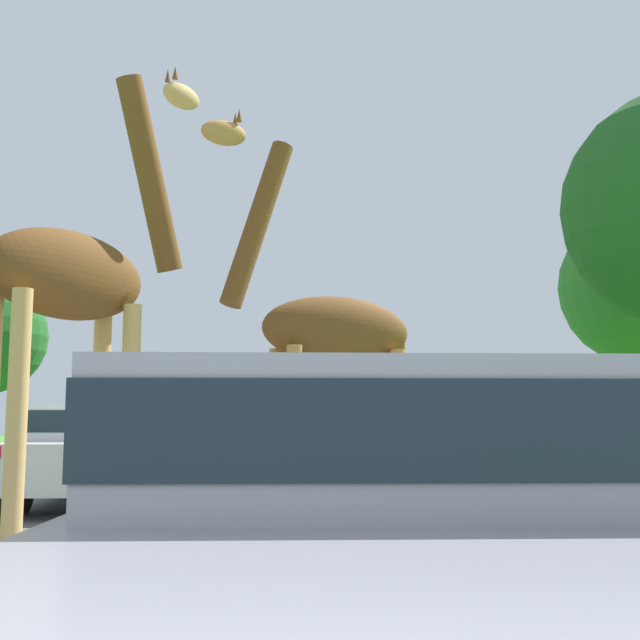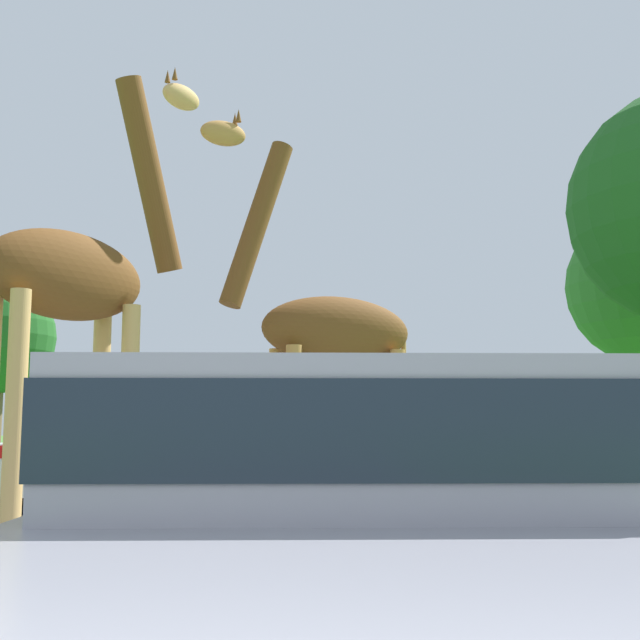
{
  "view_description": "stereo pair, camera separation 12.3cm",
  "coord_description": "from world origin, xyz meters",
  "px_view_note": "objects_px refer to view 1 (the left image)",
  "views": [
    {
      "loc": [
        0.76,
        0.96,
        1.19
      ],
      "look_at": [
        1.15,
        10.77,
        2.46
      ],
      "focal_mm": 45.0,
      "sensor_mm": 36.0,
      "label": 1
    },
    {
      "loc": [
        0.89,
        0.95,
        1.19
      ],
      "look_at": [
        1.15,
        10.77,
        2.46
      ],
      "focal_mm": 45.0,
      "sensor_mm": 36.0,
      "label": 2
    }
  ],
  "objects_px": {
    "giraffe_companion": "(80,292)",
    "car_queue_left": "(97,451)",
    "giraffe_near_road": "(327,338)",
    "car_queue_right": "(179,443)",
    "car_lead_maroon": "(372,557)",
    "tree_right_cluster": "(639,288)",
    "car_far_ahead": "(372,446)"
  },
  "relations": [
    {
      "from": "car_lead_maroon",
      "to": "car_queue_right",
      "type": "bearing_deg",
      "value": 99.6
    },
    {
      "from": "giraffe_companion",
      "to": "car_lead_maroon",
      "type": "distance_m",
      "value": 6.32
    },
    {
      "from": "car_lead_maroon",
      "to": "tree_right_cluster",
      "type": "xyz_separation_m",
      "value": [
        11.17,
        22.56,
        4.88
      ]
    },
    {
      "from": "giraffe_near_road",
      "to": "car_queue_right",
      "type": "relative_size",
      "value": 1.23
    },
    {
      "from": "giraffe_near_road",
      "to": "giraffe_companion",
      "type": "distance_m",
      "value": 3.01
    },
    {
      "from": "giraffe_companion",
      "to": "car_queue_right",
      "type": "relative_size",
      "value": 1.37
    },
    {
      "from": "giraffe_companion",
      "to": "car_lead_maroon",
      "type": "xyz_separation_m",
      "value": [
        2.49,
        -5.51,
        -1.84
      ]
    },
    {
      "from": "car_lead_maroon",
      "to": "tree_right_cluster",
      "type": "height_order",
      "value": "tree_right_cluster"
    },
    {
      "from": "giraffe_near_road",
      "to": "tree_right_cluster",
      "type": "height_order",
      "value": "tree_right_cluster"
    },
    {
      "from": "giraffe_companion",
      "to": "car_queue_left",
      "type": "distance_m",
      "value": 4.35
    },
    {
      "from": "car_far_ahead",
      "to": "giraffe_companion",
      "type": "bearing_deg",
      "value": -118.84
    },
    {
      "from": "giraffe_near_road",
      "to": "car_far_ahead",
      "type": "height_order",
      "value": "giraffe_near_road"
    },
    {
      "from": "giraffe_companion",
      "to": "car_queue_left",
      "type": "bearing_deg",
      "value": 139.45
    },
    {
      "from": "giraffe_near_road",
      "to": "giraffe_companion",
      "type": "bearing_deg",
      "value": 93.22
    },
    {
      "from": "car_lead_maroon",
      "to": "car_queue_left",
      "type": "xyz_separation_m",
      "value": [
        -3.16,
        9.42,
        0.05
      ]
    },
    {
      "from": "car_queue_left",
      "to": "car_far_ahead",
      "type": "distance_m",
      "value": 5.33
    },
    {
      "from": "giraffe_near_road",
      "to": "tree_right_cluster",
      "type": "relative_size",
      "value": 0.6
    },
    {
      "from": "car_lead_maroon",
      "to": "tree_right_cluster",
      "type": "bearing_deg",
      "value": 63.67
    },
    {
      "from": "giraffe_companion",
      "to": "giraffe_near_road",
      "type": "bearing_deg",
      "value": 66.69
    },
    {
      "from": "giraffe_companion",
      "to": "car_lead_maroon",
      "type": "bearing_deg",
      "value": -25.98
    },
    {
      "from": "giraffe_companion",
      "to": "car_far_ahead",
      "type": "height_order",
      "value": "giraffe_companion"
    },
    {
      "from": "tree_right_cluster",
      "to": "car_far_ahead",
      "type": "bearing_deg",
      "value": -134.09
    },
    {
      "from": "giraffe_companion",
      "to": "car_queue_left",
      "type": "relative_size",
      "value": 1.17
    },
    {
      "from": "giraffe_companion",
      "to": "car_lead_maroon",
      "type": "height_order",
      "value": "giraffe_companion"
    },
    {
      "from": "car_lead_maroon",
      "to": "car_far_ahead",
      "type": "relative_size",
      "value": 1.14
    },
    {
      "from": "giraffe_companion",
      "to": "car_queue_right",
      "type": "bearing_deg",
      "value": 132.99
    },
    {
      "from": "giraffe_near_road",
      "to": "car_queue_left",
      "type": "distance_m",
      "value": 4.45
    },
    {
      "from": "car_lead_maroon",
      "to": "giraffe_near_road",
      "type": "bearing_deg",
      "value": 88.54
    },
    {
      "from": "giraffe_companion",
      "to": "tree_right_cluster",
      "type": "relative_size",
      "value": 0.67
    },
    {
      "from": "car_queue_right",
      "to": "car_far_ahead",
      "type": "height_order",
      "value": "car_far_ahead"
    },
    {
      "from": "car_lead_maroon",
      "to": "car_far_ahead",
      "type": "bearing_deg",
      "value": 84.1
    },
    {
      "from": "giraffe_near_road",
      "to": "car_queue_left",
      "type": "relative_size",
      "value": 1.05
    }
  ]
}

